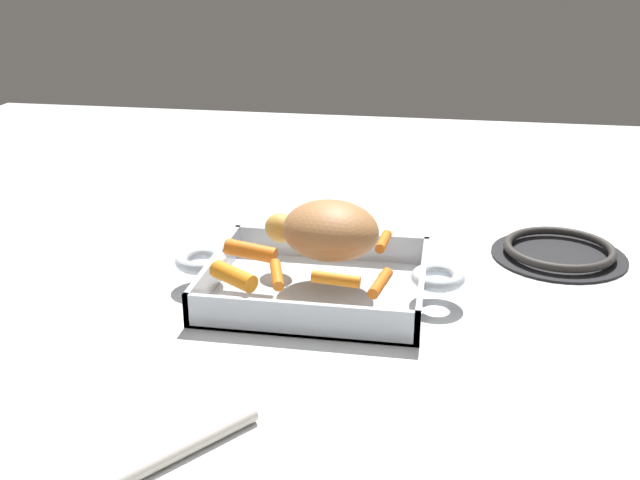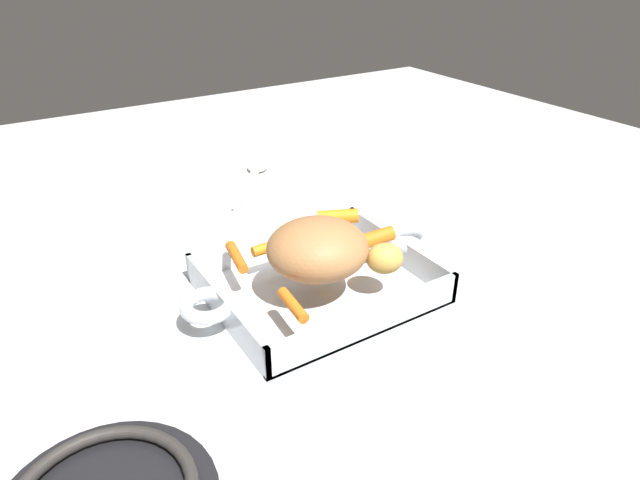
{
  "view_description": "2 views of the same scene",
  "coord_description": "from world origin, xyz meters",
  "px_view_note": "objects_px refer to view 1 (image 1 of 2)",
  "views": [
    {
      "loc": [
        -0.17,
        0.93,
        0.46
      ],
      "look_at": [
        -0.0,
        0.0,
        0.08
      ],
      "focal_mm": 43.12,
      "sensor_mm": 36.0,
      "label": 1
    },
    {
      "loc": [
        -0.35,
        -0.55,
        0.44
      ],
      "look_at": [
        0.01,
        0.0,
        0.08
      ],
      "focal_mm": 31.09,
      "sensor_mm": 36.0,
      "label": 2
    }
  ],
  "objects_px": {
    "baby_carrot_southeast": "(277,275)",
    "stove_burner_rear": "(559,251)",
    "roasting_dish": "(316,284)",
    "pork_roast": "(331,230)",
    "serving_spoon": "(123,478)",
    "baby_carrot_center_left": "(250,252)",
    "baby_carrot_southwest": "(383,241)",
    "baby_carrot_short": "(336,279)",
    "baby_carrot_center_right": "(380,283)",
    "baby_carrot_northeast": "(234,276)",
    "potato_whole": "(281,228)"
  },
  "relations": [
    {
      "from": "baby_carrot_center_right",
      "to": "baby_carrot_northeast",
      "type": "xyz_separation_m",
      "value": [
        0.18,
        0.02,
        0.0
      ]
    },
    {
      "from": "stove_burner_rear",
      "to": "baby_carrot_northeast",
      "type": "bearing_deg",
      "value": 32.75
    },
    {
      "from": "baby_carrot_center_left",
      "to": "baby_carrot_short",
      "type": "relative_size",
      "value": 1.15
    },
    {
      "from": "baby_carrot_southeast",
      "to": "baby_carrot_center_right",
      "type": "bearing_deg",
      "value": 178.79
    },
    {
      "from": "roasting_dish",
      "to": "baby_carrot_southeast",
      "type": "height_order",
      "value": "baby_carrot_southeast"
    },
    {
      "from": "baby_carrot_southeast",
      "to": "serving_spoon",
      "type": "xyz_separation_m",
      "value": [
        0.06,
        0.35,
        -0.05
      ]
    },
    {
      "from": "potato_whole",
      "to": "stove_burner_rear",
      "type": "xyz_separation_m",
      "value": [
        -0.4,
        -0.13,
        -0.06
      ]
    },
    {
      "from": "baby_carrot_southeast",
      "to": "pork_roast",
      "type": "bearing_deg",
      "value": -123.04
    },
    {
      "from": "pork_roast",
      "to": "baby_carrot_center_left",
      "type": "xyz_separation_m",
      "value": [
        0.11,
        0.03,
        -0.03
      ]
    },
    {
      "from": "baby_carrot_center_right",
      "to": "serving_spoon",
      "type": "bearing_deg",
      "value": 61.18
    },
    {
      "from": "serving_spoon",
      "to": "baby_carrot_center_left",
      "type": "bearing_deg",
      "value": -143.92
    },
    {
      "from": "baby_carrot_northeast",
      "to": "potato_whole",
      "type": "height_order",
      "value": "potato_whole"
    },
    {
      "from": "baby_carrot_northeast",
      "to": "potato_whole",
      "type": "distance_m",
      "value": 0.15
    },
    {
      "from": "baby_carrot_northeast",
      "to": "serving_spoon",
      "type": "bearing_deg",
      "value": 88.19
    },
    {
      "from": "roasting_dish",
      "to": "stove_burner_rear",
      "type": "xyz_separation_m",
      "value": [
        -0.34,
        -0.19,
        -0.01
      ]
    },
    {
      "from": "roasting_dish",
      "to": "baby_carrot_southeast",
      "type": "xyz_separation_m",
      "value": [
        0.04,
        0.06,
        0.04
      ]
    },
    {
      "from": "pork_roast",
      "to": "baby_carrot_southeast",
      "type": "bearing_deg",
      "value": 56.96
    },
    {
      "from": "pork_roast",
      "to": "baby_carrot_center_right",
      "type": "xyz_separation_m",
      "value": [
        -0.08,
        0.09,
        -0.03
      ]
    },
    {
      "from": "roasting_dish",
      "to": "baby_carrot_center_left",
      "type": "relative_size",
      "value": 5.57
    },
    {
      "from": "roasting_dish",
      "to": "baby_carrot_southwest",
      "type": "relative_size",
      "value": 6.45
    },
    {
      "from": "baby_carrot_center_left",
      "to": "stove_burner_rear",
      "type": "distance_m",
      "value": 0.48
    },
    {
      "from": "baby_carrot_southwest",
      "to": "potato_whole",
      "type": "distance_m",
      "value": 0.15
    },
    {
      "from": "roasting_dish",
      "to": "serving_spoon",
      "type": "bearing_deg",
      "value": 76.38
    },
    {
      "from": "baby_carrot_southwest",
      "to": "baby_carrot_short",
      "type": "height_order",
      "value": "baby_carrot_short"
    },
    {
      "from": "baby_carrot_center_right",
      "to": "potato_whole",
      "type": "distance_m",
      "value": 0.2
    },
    {
      "from": "pork_roast",
      "to": "baby_carrot_center_left",
      "type": "height_order",
      "value": "pork_roast"
    },
    {
      "from": "baby_carrot_southwest",
      "to": "stove_burner_rear",
      "type": "distance_m",
      "value": 0.29
    },
    {
      "from": "potato_whole",
      "to": "serving_spoon",
      "type": "xyz_separation_m",
      "value": [
        0.04,
        0.48,
        -0.06
      ]
    },
    {
      "from": "pork_roast",
      "to": "potato_whole",
      "type": "height_order",
      "value": "pork_roast"
    },
    {
      "from": "baby_carrot_center_left",
      "to": "serving_spoon",
      "type": "height_order",
      "value": "baby_carrot_center_left"
    },
    {
      "from": "pork_roast",
      "to": "baby_carrot_southwest",
      "type": "xyz_separation_m",
      "value": [
        -0.07,
        -0.05,
        -0.03
      ]
    },
    {
      "from": "roasting_dish",
      "to": "baby_carrot_center_right",
      "type": "relative_size",
      "value": 5.64
    },
    {
      "from": "baby_carrot_center_left",
      "to": "potato_whole",
      "type": "bearing_deg",
      "value": -111.95
    },
    {
      "from": "baby_carrot_center_right",
      "to": "baby_carrot_short",
      "type": "relative_size",
      "value": 1.14
    },
    {
      "from": "stove_burner_rear",
      "to": "potato_whole",
      "type": "bearing_deg",
      "value": 17.24
    },
    {
      "from": "baby_carrot_short",
      "to": "baby_carrot_northeast",
      "type": "relative_size",
      "value": 0.97
    },
    {
      "from": "potato_whole",
      "to": "baby_carrot_southwest",
      "type": "bearing_deg",
      "value": -176.33
    },
    {
      "from": "baby_carrot_center_right",
      "to": "baby_carrot_southeast",
      "type": "distance_m",
      "value": 0.13
    },
    {
      "from": "roasting_dish",
      "to": "potato_whole",
      "type": "distance_m",
      "value": 0.11
    },
    {
      "from": "baby_carrot_southeast",
      "to": "stove_burner_rear",
      "type": "distance_m",
      "value": 0.46
    },
    {
      "from": "roasting_dish",
      "to": "baby_carrot_southwest",
      "type": "bearing_deg",
      "value": -137.61
    },
    {
      "from": "pork_roast",
      "to": "serving_spoon",
      "type": "relative_size",
      "value": 0.64
    },
    {
      "from": "baby_carrot_northeast",
      "to": "pork_roast",
      "type": "bearing_deg",
      "value": -133.98
    },
    {
      "from": "baby_carrot_southeast",
      "to": "baby_carrot_northeast",
      "type": "xyz_separation_m",
      "value": [
        0.05,
        0.02,
        0.0
      ]
    },
    {
      "from": "baby_carrot_southeast",
      "to": "potato_whole",
      "type": "bearing_deg",
      "value": -79.97
    },
    {
      "from": "roasting_dish",
      "to": "baby_carrot_short",
      "type": "distance_m",
      "value": 0.08
    },
    {
      "from": "serving_spoon",
      "to": "pork_roast",
      "type": "bearing_deg",
      "value": -157.32
    },
    {
      "from": "roasting_dish",
      "to": "pork_roast",
      "type": "relative_size",
      "value": 2.95
    },
    {
      "from": "baby_carrot_southwest",
      "to": "baby_carrot_short",
      "type": "relative_size",
      "value": 1.0
    },
    {
      "from": "baby_carrot_northeast",
      "to": "baby_carrot_southeast",
      "type": "bearing_deg",
      "value": -154.49
    }
  ]
}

